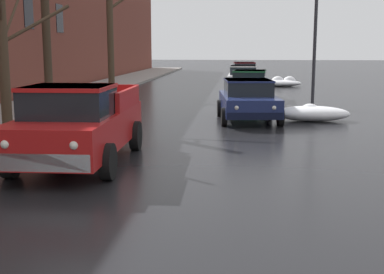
% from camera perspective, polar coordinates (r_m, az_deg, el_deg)
% --- Properties ---
extents(left_sidewalk_slab, '(3.39, 80.00, 0.14)m').
position_cam_1_polar(left_sidewalk_slab, '(21.92, -17.57, 3.09)').
color(left_sidewalk_slab, gray).
rests_on(left_sidewalk_slab, ground).
extents(snow_bank_near_corner_left, '(2.02, 1.38, 0.86)m').
position_cam_1_polar(snow_bank_near_corner_left, '(21.21, -10.89, 4.09)').
color(snow_bank_near_corner_left, white).
rests_on(snow_bank_near_corner_left, ground).
extents(snow_bank_along_left_kerb, '(2.60, 1.17, 0.60)m').
position_cam_1_polar(snow_bank_along_left_kerb, '(18.19, 13.18, 2.59)').
color(snow_bank_along_left_kerb, white).
rests_on(snow_bank_along_left_kerb, ground).
extents(snow_bank_near_corner_right, '(3.10, 1.27, 0.66)m').
position_cam_1_polar(snow_bank_near_corner_right, '(33.82, 9.67, 6.00)').
color(snow_bank_near_corner_right, white).
rests_on(snow_bank_near_corner_right, ground).
extents(snow_bank_along_right_kerb, '(2.94, 1.05, 0.50)m').
position_cam_1_polar(snow_bank_along_right_kerb, '(18.96, -13.38, 2.81)').
color(snow_bank_along_right_kerb, white).
rests_on(snow_bank_along_right_kerb, ground).
extents(bare_tree_second_along_sidewalk, '(1.89, 4.29, 5.73)m').
position_cam_1_polar(bare_tree_second_along_sidewalk, '(16.36, -20.28, 11.15)').
color(bare_tree_second_along_sidewalk, '#423323').
rests_on(bare_tree_second_along_sidewalk, ground).
extents(bare_tree_mid_block, '(2.82, 3.74, 7.33)m').
position_cam_1_polar(bare_tree_mid_block, '(19.75, -16.19, 14.02)').
color(bare_tree_mid_block, '#382B1E').
rests_on(bare_tree_mid_block, ground).
extents(bare_tree_far_down_block, '(3.22, 1.68, 8.12)m').
position_cam_1_polar(bare_tree_far_down_block, '(28.67, -9.19, 12.80)').
color(bare_tree_far_down_block, '#423323').
rests_on(bare_tree_far_down_block, ground).
extents(pickup_truck_red_approaching_near_lane, '(2.22, 4.97, 1.76)m').
position_cam_1_polar(pickup_truck_red_approaching_near_lane, '(11.41, -12.57, 1.43)').
color(pickup_truck_red_approaching_near_lane, red).
rests_on(pickup_truck_red_approaching_near_lane, ground).
extents(sedan_darkblue_parked_kerbside_close, '(2.30, 4.09, 1.42)m').
position_cam_1_polar(sedan_darkblue_parked_kerbside_close, '(17.90, 6.27, 4.24)').
color(sedan_darkblue_parked_kerbside_close, navy).
rests_on(sedan_darkblue_parked_kerbside_close, ground).
extents(sedan_green_parked_kerbside_mid, '(2.19, 4.26, 1.42)m').
position_cam_1_polar(sedan_green_parked_kerbside_mid, '(24.94, 6.43, 5.85)').
color(sedan_green_parked_kerbside_mid, '#1E5633').
rests_on(sedan_green_parked_kerbside_mid, ground).
extents(sedan_white_parked_far_down_block, '(2.03, 4.42, 1.42)m').
position_cam_1_polar(sedan_white_parked_far_down_block, '(31.17, 5.71, 6.69)').
color(sedan_white_parked_far_down_block, silver).
rests_on(sedan_white_parked_far_down_block, ground).
extents(sedan_maroon_queued_behind_truck, '(2.17, 4.11, 1.42)m').
position_cam_1_polar(sedan_maroon_queued_behind_truck, '(38.20, 5.83, 7.29)').
color(sedan_maroon_queued_behind_truck, maroon).
rests_on(sedan_maroon_queued_behind_truck, ground).
extents(street_lamp_post, '(0.44, 0.24, 5.73)m').
position_cam_1_polar(street_lamp_post, '(22.25, 13.58, 11.50)').
color(street_lamp_post, '#28282D').
rests_on(street_lamp_post, ground).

